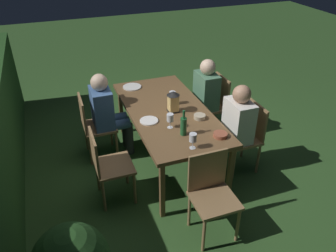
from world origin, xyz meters
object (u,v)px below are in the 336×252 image
at_px(wine_glass_b, 193,138).
at_px(wine_glass_c, 172,95).
at_px(chair_side_left_a, 246,134).
at_px(bowl_bread, 200,117).
at_px(plate_b, 132,87).
at_px(chair_head_near, 212,192).
at_px(lantern_centerpiece, 173,100).
at_px(dining_table, 168,114).
at_px(chair_side_right_b, 93,124).
at_px(bowl_olives, 220,135).
at_px(wine_glass_a, 170,118).
at_px(chair_side_left_b, 214,103).
at_px(plate_a, 149,121).
at_px(person_in_green, 202,95).
at_px(person_in_blue, 108,111).
at_px(chair_side_right_a, 107,164).
at_px(green_bottle_on_table, 183,126).

bearing_deg(wine_glass_b, wine_glass_c, -8.72).
xyz_separation_m(chair_side_left_a, bowl_bread, (0.12, 0.58, 0.30)).
bearing_deg(plate_b, chair_head_near, -173.13).
bearing_deg(lantern_centerpiece, plate_b, 18.96).
height_order(dining_table, chair_side_right_b, chair_side_right_b).
bearing_deg(plate_b, dining_table, -162.79).
relative_size(chair_side_left_a, bowl_olives, 5.78).
bearing_deg(wine_glass_a, chair_side_left_b, -49.78).
distance_m(wine_glass_c, plate_a, 0.52).
xyz_separation_m(wine_glass_b, bowl_bread, (0.52, -0.31, -0.09)).
distance_m(chair_side_right_b, chair_side_left_b, 1.71).
distance_m(dining_table, wine_glass_a, 0.44).
bearing_deg(dining_table, chair_side_left_a, -116.99).
bearing_deg(plate_a, chair_side_left_b, -61.92).
relative_size(dining_table, person_in_green, 1.68).
relative_size(plate_b, bowl_bread, 1.86).
height_order(dining_table, person_in_blue, person_in_blue).
bearing_deg(wine_glass_c, plate_a, 127.49).
relative_size(wine_glass_a, plate_b, 0.67).
xyz_separation_m(chair_side_right_a, bowl_olives, (-0.30, -1.17, 0.29)).
height_order(person_in_blue, bowl_olives, person_in_blue).
relative_size(bowl_olives, bowl_bread, 1.11).
bearing_deg(wine_glass_b, person_in_blue, 25.90).
bearing_deg(chair_side_right_a, plate_a, -65.32).
relative_size(chair_head_near, bowl_bread, 6.44).
distance_m(chair_side_left_b, wine_glass_a, 1.33).
xyz_separation_m(chair_head_near, wine_glass_b, (0.38, 0.04, 0.39)).
distance_m(chair_head_near, bowl_bread, 0.98).
relative_size(chair_side_left_b, green_bottle_on_table, 3.00).
bearing_deg(person_in_blue, person_in_green, -90.00).
xyz_separation_m(chair_head_near, wine_glass_a, (0.83, 0.12, 0.39)).
bearing_deg(green_bottle_on_table, plate_b, 8.69).
xyz_separation_m(person_in_green, plate_a, (-0.61, 0.95, 0.13)).
distance_m(chair_head_near, wine_glass_c, 1.40).
bearing_deg(bowl_bread, chair_side_right_b, 56.28).
relative_size(wine_glass_c, plate_b, 0.67).
bearing_deg(chair_side_left_b, plate_a, 118.08).
bearing_deg(wine_glass_b, chair_side_left_b, -35.29).
bearing_deg(lantern_centerpiece, green_bottle_on_table, 171.16).
bearing_deg(chair_side_left_a, chair_side_left_b, 0.00).
xyz_separation_m(plate_a, bowl_bread, (-0.14, -0.57, 0.02)).
bearing_deg(chair_side_right_b, bowl_olives, -135.10).
distance_m(wine_glass_b, plate_b, 1.62).
distance_m(lantern_centerpiece, plate_a, 0.39).
distance_m(person_in_blue, chair_side_left_a, 1.75).
bearing_deg(wine_glass_a, plate_b, 6.02).
distance_m(chair_side_right_a, lantern_centerpiece, 1.06).
bearing_deg(chair_side_right_b, wine_glass_c, -107.74).
distance_m(chair_head_near, chair_side_right_a, 1.16).
relative_size(lantern_centerpiece, bowl_bread, 1.96).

